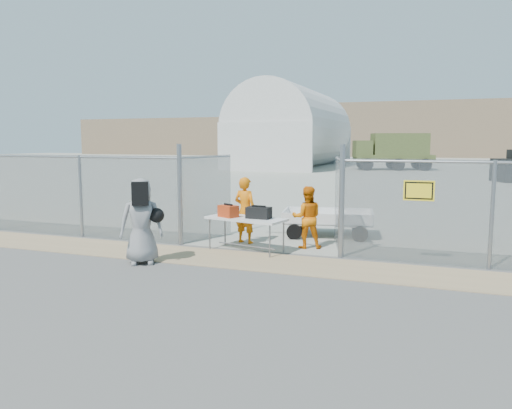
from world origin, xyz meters
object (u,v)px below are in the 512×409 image
at_px(security_worker_left, 245,210).
at_px(utility_trailer, 328,222).
at_px(folding_table, 246,234).
at_px(visitor, 141,221).
at_px(security_worker_right, 307,217).

relative_size(security_worker_left, utility_trailer, 0.54).
relative_size(folding_table, visitor, 1.04).
relative_size(security_worker_right, visitor, 0.83).
distance_m(security_worker_left, utility_trailer, 2.47).
height_order(folding_table, utility_trailer, folding_table).
xyz_separation_m(folding_table, visitor, (-1.62, -1.87, 0.51)).
bearing_deg(security_worker_left, utility_trailer, -124.10).
bearing_deg(security_worker_left, security_worker_right, -169.10).
height_order(security_worker_left, utility_trailer, security_worker_left).
xyz_separation_m(folding_table, security_worker_left, (-0.35, 0.84, 0.44)).
bearing_deg(visitor, utility_trailer, 24.52).
relative_size(folding_table, utility_trailer, 0.61).
height_order(folding_table, visitor, visitor).
height_order(security_worker_left, security_worker_right, security_worker_left).
xyz_separation_m(folding_table, security_worker_right, (1.26, 0.80, 0.35)).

